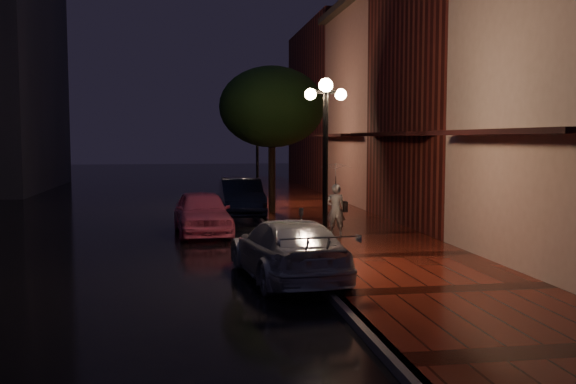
{
  "coord_description": "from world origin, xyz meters",
  "views": [
    {
      "loc": [
        -2.79,
        -19.27,
        3.11
      ],
      "look_at": [
        0.43,
        0.86,
        1.4
      ],
      "focal_mm": 40.0,
      "sensor_mm": 36.0,
      "label": 1
    }
  ],
  "objects_px": {
    "pink_car": "(202,212)",
    "navy_car": "(241,197)",
    "streetlamp_far": "(257,150)",
    "street_tree": "(272,110)",
    "woman_with_umbrella": "(336,188)",
    "parking_meter": "(301,225)",
    "streetlamp_near": "(325,161)",
    "silver_car": "(288,249)"
  },
  "relations": [
    {
      "from": "streetlamp_near",
      "to": "navy_car",
      "type": "height_order",
      "value": "streetlamp_near"
    },
    {
      "from": "streetlamp_near",
      "to": "silver_car",
      "type": "height_order",
      "value": "streetlamp_near"
    },
    {
      "from": "street_tree",
      "to": "parking_meter",
      "type": "bearing_deg",
      "value": -92.91
    },
    {
      "from": "parking_meter",
      "to": "streetlamp_far",
      "type": "bearing_deg",
      "value": 89.0
    },
    {
      "from": "streetlamp_near",
      "to": "parking_meter",
      "type": "xyz_separation_m",
      "value": [
        -0.2,
        1.98,
        -1.75
      ]
    },
    {
      "from": "pink_car",
      "to": "woman_with_umbrella",
      "type": "height_order",
      "value": "woman_with_umbrella"
    },
    {
      "from": "pink_car",
      "to": "woman_with_umbrella",
      "type": "bearing_deg",
      "value": -32.85
    },
    {
      "from": "street_tree",
      "to": "parking_meter",
      "type": "xyz_separation_m",
      "value": [
        -0.46,
        -9.01,
        -3.39
      ]
    },
    {
      "from": "pink_car",
      "to": "silver_car",
      "type": "bearing_deg",
      "value": -81.07
    },
    {
      "from": "navy_car",
      "to": "parking_meter",
      "type": "xyz_separation_m",
      "value": [
        0.75,
        -9.29,
        0.11
      ]
    },
    {
      "from": "streetlamp_near",
      "to": "streetlamp_far",
      "type": "relative_size",
      "value": 1.0
    },
    {
      "from": "pink_car",
      "to": "streetlamp_far",
      "type": "bearing_deg",
      "value": 66.06
    },
    {
      "from": "streetlamp_far",
      "to": "street_tree",
      "type": "distance_m",
      "value": 3.44
    },
    {
      "from": "navy_car",
      "to": "street_tree",
      "type": "bearing_deg",
      "value": -12.76
    },
    {
      "from": "street_tree",
      "to": "streetlamp_near",
      "type": "bearing_deg",
      "value": -91.35
    },
    {
      "from": "woman_with_umbrella",
      "to": "silver_car",
      "type": "bearing_deg",
      "value": 80.04
    },
    {
      "from": "navy_car",
      "to": "woman_with_umbrella",
      "type": "height_order",
      "value": "woman_with_umbrella"
    },
    {
      "from": "streetlamp_near",
      "to": "silver_car",
      "type": "xyz_separation_m",
      "value": [
        -0.95,
        -0.51,
        -1.93
      ]
    },
    {
      "from": "silver_car",
      "to": "parking_meter",
      "type": "xyz_separation_m",
      "value": [
        0.75,
        2.49,
        0.18
      ]
    },
    {
      "from": "streetlamp_far",
      "to": "silver_car",
      "type": "height_order",
      "value": "streetlamp_far"
    },
    {
      "from": "silver_car",
      "to": "parking_meter",
      "type": "bearing_deg",
      "value": -113.5
    },
    {
      "from": "street_tree",
      "to": "pink_car",
      "type": "height_order",
      "value": "street_tree"
    },
    {
      "from": "street_tree",
      "to": "silver_car",
      "type": "distance_m",
      "value": 12.1
    },
    {
      "from": "streetlamp_near",
      "to": "silver_car",
      "type": "relative_size",
      "value": 0.93
    },
    {
      "from": "streetlamp_far",
      "to": "woman_with_umbrella",
      "type": "xyz_separation_m",
      "value": [
        1.31,
        -9.53,
        -0.97
      ]
    },
    {
      "from": "street_tree",
      "to": "silver_car",
      "type": "xyz_separation_m",
      "value": [
        -1.21,
        -11.5,
        -3.57
      ]
    },
    {
      "from": "streetlamp_near",
      "to": "woman_with_umbrella",
      "type": "xyz_separation_m",
      "value": [
        1.31,
        4.47,
        -0.97
      ]
    },
    {
      "from": "pink_car",
      "to": "navy_car",
      "type": "xyz_separation_m",
      "value": [
        1.68,
        4.66,
        0.03
      ]
    },
    {
      "from": "streetlamp_near",
      "to": "navy_car",
      "type": "relative_size",
      "value": 0.95
    },
    {
      "from": "streetlamp_far",
      "to": "woman_with_umbrella",
      "type": "distance_m",
      "value": 9.67
    },
    {
      "from": "parking_meter",
      "to": "navy_car",
      "type": "bearing_deg",
      "value": 94.57
    },
    {
      "from": "street_tree",
      "to": "navy_car",
      "type": "bearing_deg",
      "value": 167.2
    },
    {
      "from": "streetlamp_near",
      "to": "street_tree",
      "type": "bearing_deg",
      "value": 88.65
    },
    {
      "from": "street_tree",
      "to": "woman_with_umbrella",
      "type": "distance_m",
      "value": 7.11
    },
    {
      "from": "pink_car",
      "to": "navy_car",
      "type": "distance_m",
      "value": 4.95
    },
    {
      "from": "pink_car",
      "to": "navy_car",
      "type": "bearing_deg",
      "value": 65.81
    },
    {
      "from": "streetlamp_near",
      "to": "woman_with_umbrella",
      "type": "relative_size",
      "value": 1.92
    },
    {
      "from": "pink_car",
      "to": "navy_car",
      "type": "height_order",
      "value": "navy_car"
    },
    {
      "from": "streetlamp_far",
      "to": "pink_car",
      "type": "distance_m",
      "value": 8.07
    },
    {
      "from": "woman_with_umbrella",
      "to": "street_tree",
      "type": "bearing_deg",
      "value": -66.36
    },
    {
      "from": "pink_car",
      "to": "parking_meter",
      "type": "distance_m",
      "value": 5.23
    },
    {
      "from": "pink_car",
      "to": "silver_car",
      "type": "relative_size",
      "value": 0.9
    }
  ]
}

